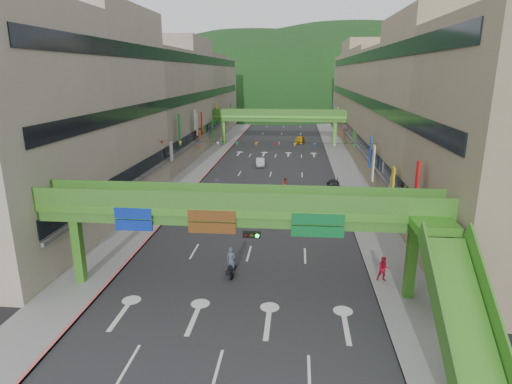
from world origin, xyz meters
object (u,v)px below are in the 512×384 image
at_px(overpass_near, 252,221).
at_px(car_silver, 260,162).
at_px(scooter_rider_mid, 285,186).
at_px(car_yellow, 300,139).
at_px(pedestrian_red, 383,271).
at_px(scooter_rider_near, 231,263).

bearing_deg(overpass_near, car_silver, 94.15).
xyz_separation_m(scooter_rider_mid, car_yellow, (1.90, 38.98, -0.33)).
bearing_deg(car_yellow, overpass_near, -83.68).
height_order(overpass_near, pedestrian_red, overpass_near).
height_order(scooter_rider_near, scooter_rider_mid, scooter_rider_near).
bearing_deg(car_yellow, car_silver, -95.55).
distance_m(overpass_near, pedestrian_red, 10.21).
relative_size(overpass_near, scooter_rider_near, 12.61).
distance_m(car_yellow, pedestrian_red, 61.07).
relative_size(overpass_near, car_yellow, 6.60).
xyz_separation_m(scooter_rider_mid, pedestrian_red, (7.42, -21.84, -0.17)).
bearing_deg(car_yellow, pedestrian_red, -75.48).
relative_size(scooter_rider_mid, car_yellow, 0.48).
xyz_separation_m(scooter_rider_near, pedestrian_red, (10.62, 0.06, -0.17)).
xyz_separation_m(car_yellow, pedestrian_red, (5.52, -60.82, 0.16)).
bearing_deg(car_yellow, scooter_rider_mid, -83.45).
distance_m(scooter_rider_mid, car_silver, 16.10).
xyz_separation_m(overpass_near, scooter_rider_near, (-1.75, 2.56, -4.15)).
relative_size(car_silver, car_yellow, 0.89).
bearing_deg(car_silver, scooter_rider_near, -94.51).
height_order(overpass_near, car_yellow, overpass_near).
height_order(scooter_rider_mid, pedestrian_red, scooter_rider_mid).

